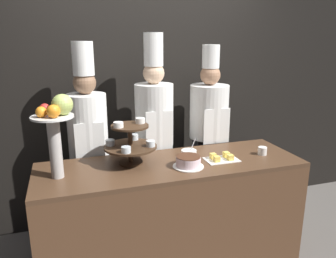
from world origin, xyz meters
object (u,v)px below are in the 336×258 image
cake_round (188,162)px  tiered_stand (130,142)px  fruit_pedestal (56,122)px  chef_center_right (208,130)px  cup_white (262,151)px  chef_center_left (154,130)px  serving_bowl_far (189,153)px  cake_square_tray (222,158)px  chef_left (88,140)px

cake_round → tiered_stand: bearing=153.2°
fruit_pedestal → chef_center_right: (1.39, 0.55, -0.32)m
cup_white → chef_center_left: (-0.77, 0.59, 0.09)m
serving_bowl_far → chef_center_right: size_ratio=0.09×
cake_square_tray → cake_round: bearing=-170.1°
fruit_pedestal → chef_center_right: chef_center_right is taller
tiered_stand → chef_center_right: size_ratio=0.23×
fruit_pedestal → chef_left: (0.24, 0.55, -0.31)m
cake_square_tray → chef_center_left: 0.72m
cake_round → cup_white: bearing=5.3°
fruit_pedestal → cup_white: fruit_pedestal is taller
cup_white → chef_center_left: size_ratio=0.04×
cup_white → chef_left: chef_left is taller
fruit_pedestal → serving_bowl_far: size_ratio=3.79×
fruit_pedestal → chef_left: size_ratio=0.32×
fruit_pedestal → chef_center_left: 1.04m
tiered_stand → cup_white: size_ratio=5.60×
cake_round → chef_center_left: bearing=97.3°
tiered_stand → fruit_pedestal: 0.57m
cake_square_tray → chef_center_right: chef_center_right is taller
cup_white → chef_center_right: chef_center_right is taller
fruit_pedestal → cake_square_tray: fruit_pedestal is taller
fruit_pedestal → cake_square_tray: (1.23, -0.05, -0.38)m
fruit_pedestal → cake_round: 0.99m
tiered_stand → cake_square_tray: bearing=-11.9°
chef_left → chef_center_right: (1.15, 0.00, -0.01)m
tiered_stand → chef_center_left: bearing=54.9°
cup_white → cake_square_tray: size_ratio=0.28×
cake_square_tray → serving_bowl_far: (-0.22, 0.16, 0.01)m
serving_bowl_far → chef_center_left: bearing=111.9°
chef_left → cake_round: bearing=-43.7°
cake_round → chef_center_right: (0.47, 0.65, 0.04)m
cake_round → chef_center_left: size_ratio=0.12×
fruit_pedestal → cup_white: (1.61, -0.04, -0.36)m
cake_square_tray → chef_left: chef_left is taller
tiered_stand → fruit_pedestal: (-0.52, -0.10, 0.22)m
cake_round → chef_left: chef_left is taller
chef_center_left → chef_center_right: 0.55m
chef_left → chef_center_left: chef_center_left is taller
serving_bowl_far → fruit_pedestal: bearing=-173.5°
cake_round → chef_center_right: chef_center_right is taller
fruit_pedestal → chef_left: 0.68m
cake_square_tray → cup_white: bearing=1.6°
cake_round → cake_square_tray: (0.31, 0.05, -0.02)m
fruit_pedestal → chef_center_left: chef_center_left is taller
chef_left → cup_white: bearing=-23.2°
fruit_pedestal → cake_round: (0.92, -0.10, -0.36)m
serving_bowl_far → chef_center_left: chef_center_left is taller
cake_round → fruit_pedestal: bearing=173.6°
chef_center_left → chef_center_right: (0.55, 0.00, -0.04)m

